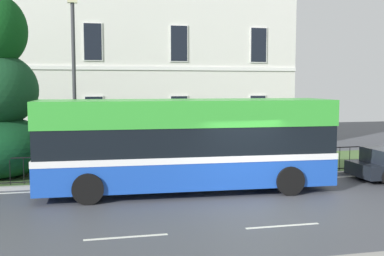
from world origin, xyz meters
name	(u,v)px	position (x,y,z in m)	size (l,w,h in m)	color
ground_plane	(246,200)	(0.00, 1.03, -0.02)	(60.00, 56.00, 0.18)	#43454C
georgian_townhouse	(127,28)	(-2.27, 16.52, 7.07)	(17.83, 10.50, 13.84)	silver
iron_verge_railing	(158,165)	(-2.27, 4.40, 0.62)	(18.64, 0.04, 0.97)	black
single_decker_bus	(187,144)	(-1.57, 2.57, 1.64)	(9.93, 2.87, 3.12)	blue
street_lamp_post	(74,73)	(-5.27, 5.45, 4.05)	(0.36, 0.24, 6.87)	#333338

